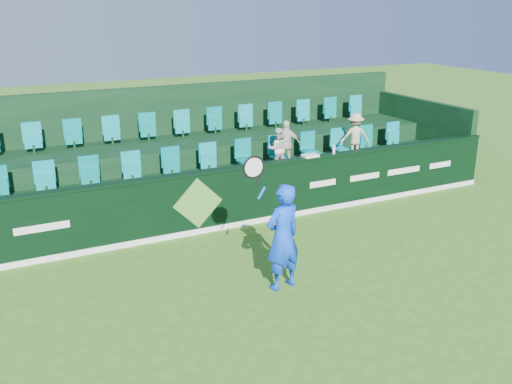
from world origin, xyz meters
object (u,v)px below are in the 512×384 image
spectator_right (355,136)px  towel (310,156)px  tennis_player (283,236)px  drinks_bottle (334,149)px  spectator_middle (286,144)px  spectator_left (278,149)px

spectator_right → towel: (-2.05, -1.12, -0.02)m
tennis_player → drinks_bottle: size_ratio=12.57×
tennis_player → spectator_right: size_ratio=2.11×
spectator_middle → spectator_right: (2.05, 0.00, 0.00)m
spectator_middle → spectator_left: bearing=21.5°
spectator_left → drinks_bottle: 1.43m
spectator_right → tennis_player: bearing=65.0°
spectator_left → spectator_right: spectator_right is taller
spectator_left → towel: size_ratio=2.84×
tennis_player → towel: size_ratio=6.94×
spectator_middle → towel: size_ratio=3.28×
spectator_middle → towel: 1.12m
spectator_middle → towel: bearing=111.3°
spectator_left → spectator_right: 2.29m
spectator_left → drinks_bottle: size_ratio=5.14×
spectator_left → tennis_player: bearing=79.8°
spectator_left → towel: (0.24, -1.12, 0.06)m
tennis_player → spectator_left: 4.65m
drinks_bottle → tennis_player: bearing=-135.2°
towel → spectator_left: bearing=102.1°
drinks_bottle → spectator_middle: bearing=119.5°
drinks_bottle → spectator_right: bearing=38.4°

